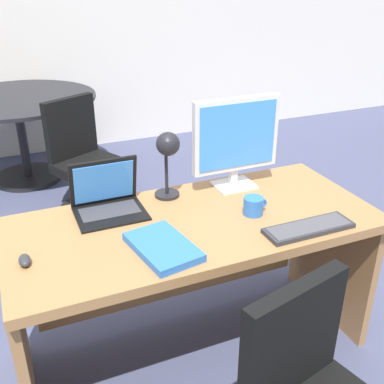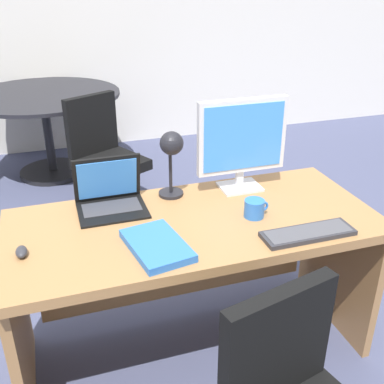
{
  "view_description": "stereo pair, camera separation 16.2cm",
  "coord_description": "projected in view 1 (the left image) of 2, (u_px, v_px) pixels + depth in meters",
  "views": [
    {
      "loc": [
        -0.71,
        -1.63,
        1.75
      ],
      "look_at": [
        0.0,
        0.04,
        0.87
      ],
      "focal_mm": 43.48,
      "sensor_mm": 36.0,
      "label": 1
    },
    {
      "loc": [
        -0.56,
        -1.69,
        1.75
      ],
      "look_at": [
        0.0,
        0.04,
        0.87
      ],
      "focal_mm": 43.48,
      "sensor_mm": 36.0,
      "label": 2
    }
  ],
  "objects": [
    {
      "name": "coffee_mug",
      "position": [
        254.0,
        206.0,
        2.07
      ],
      "size": [
        0.11,
        0.09,
        0.08
      ],
      "color": "blue",
      "rests_on": "desk"
    },
    {
      "name": "ground",
      "position": [
        118.0,
        217.0,
        3.61
      ],
      "size": [
        12.0,
        12.0,
        0.0
      ],
      "primitive_type": "plane",
      "color": "#474C6B"
    },
    {
      "name": "meeting_chair_near",
      "position": [
        87.0,
        169.0,
        3.59
      ],
      "size": [
        0.62,
        0.63,
        0.87
      ],
      "color": "black",
      "rests_on": "ground"
    },
    {
      "name": "monitor",
      "position": [
        236.0,
        138.0,
        2.24
      ],
      "size": [
        0.45,
        0.16,
        0.45
      ],
      "color": "silver",
      "rests_on": "desk"
    },
    {
      "name": "book",
      "position": [
        163.0,
        247.0,
        1.81
      ],
      "size": [
        0.25,
        0.35,
        0.03
      ],
      "color": "blue",
      "rests_on": "desk"
    },
    {
      "name": "keyboard",
      "position": [
        309.0,
        228.0,
        1.95
      ],
      "size": [
        0.39,
        0.12,
        0.02
      ],
      "color": "#2D2D33",
      "rests_on": "desk"
    },
    {
      "name": "desk_lamp",
      "position": [
        168.0,
        152.0,
        2.13
      ],
      "size": [
        0.12,
        0.14,
        0.33
      ],
      "color": "black",
      "rests_on": "desk"
    },
    {
      "name": "back_wall",
      "position": [
        61.0,
        7.0,
        4.43
      ],
      "size": [
        10.0,
        0.1,
        2.8
      ],
      "primitive_type": "cube",
      "color": "silver",
      "rests_on": "ground"
    },
    {
      "name": "desk",
      "position": [
        191.0,
        254.0,
        2.16
      ],
      "size": [
        1.63,
        0.73,
        0.75
      ],
      "color": "#9E7042",
      "rests_on": "ground"
    },
    {
      "name": "mouse",
      "position": [
        25.0,
        260.0,
        1.73
      ],
      "size": [
        0.04,
        0.08,
        0.03
      ],
      "color": "#2D2D33",
      "rests_on": "desk"
    },
    {
      "name": "laptop",
      "position": [
        107.0,
        195.0,
        2.1
      ],
      "size": [
        0.31,
        0.25,
        0.24
      ],
      "color": "black",
      "rests_on": "desk"
    },
    {
      "name": "meeting_table",
      "position": [
        19.0,
        118.0,
        4.0
      ],
      "size": [
        1.33,
        1.33,
        0.76
      ],
      "color": "black",
      "rests_on": "ground"
    }
  ]
}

